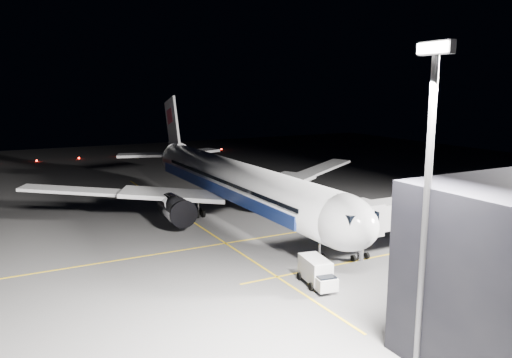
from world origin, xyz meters
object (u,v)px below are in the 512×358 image
object	(u,v)px
airliner	(231,181)
service_truck	(317,272)
safety_cone_a	(248,207)
floodlight_mast_south	(428,182)
safety_cone_c	(251,208)
jet_bridge	(454,204)
baggage_tug	(326,203)
safety_cone_b	(281,223)

from	to	relation	value
airliner	service_truck	size ratio (longest dim) A/B	11.93
service_truck	safety_cone_a	bearing A→B (deg)	174.51
airliner	floodlight_mast_south	world-z (taller)	floodlight_mast_south
floodlight_mast_south	safety_cone_a	xyz separation A→B (m)	(-43.83, 10.01, -12.05)
safety_cone_a	safety_cone_c	world-z (taller)	safety_cone_a
jet_bridge	baggage_tug	xyz separation A→B (m)	(-20.42, -3.51, -3.67)
service_truck	safety_cone_b	size ratio (longest dim) A/B	9.85
service_truck	safety_cone_b	bearing A→B (deg)	167.63
floodlight_mast_south	baggage_tug	size ratio (longest dim) A/B	6.68
service_truck	safety_cone_c	distance (m)	30.05
service_truck	baggage_tug	bearing A→B (deg)	151.99
safety_cone_a	safety_cone_b	bearing A→B (deg)	0.00
airliner	baggage_tug	bearing A→B (deg)	79.66
floodlight_mast_south	safety_cone_a	bearing A→B (deg)	167.13
airliner	safety_cone_c	world-z (taller)	airliner
baggage_tug	safety_cone_b	bearing A→B (deg)	-78.83
safety_cone_a	safety_cone_b	size ratio (longest dim) A/B	1.22
airliner	safety_cone_a	bearing A→B (deg)	124.56
jet_bridge	safety_cone_a	world-z (taller)	jet_bridge
jet_bridge	baggage_tug	size ratio (longest dim) A/B	11.10
jet_bridge	safety_cone_b	size ratio (longest dim) A/B	65.79
safety_cone_b	safety_cone_c	world-z (taller)	safety_cone_c
safety_cone_a	service_truck	bearing A→B (deg)	-14.91
airliner	safety_cone_a	world-z (taller)	airliner
service_truck	baggage_tug	xyz separation A→B (m)	(-24.02, 18.39, -0.43)
jet_bridge	safety_cone_c	distance (m)	29.14
service_truck	safety_cone_c	world-z (taller)	service_truck
safety_cone_b	floodlight_mast_south	bearing A→B (deg)	-16.41
baggage_tug	safety_cone_b	world-z (taller)	baggage_tug
baggage_tug	safety_cone_c	bearing A→B (deg)	-126.99
safety_cone_b	safety_cone_a	bearing A→B (deg)	180.00
baggage_tug	service_truck	bearing A→B (deg)	-48.98
jet_bridge	safety_cone_b	bearing A→B (deg)	-138.71
baggage_tug	safety_cone_b	xyz separation A→B (m)	(4.42, -10.55, -0.65)
jet_bridge	safety_cone_a	bearing A→B (deg)	-151.45
jet_bridge	baggage_tug	world-z (taller)	jet_bridge
baggage_tug	safety_cone_a	xyz separation A→B (m)	(-5.41, -10.55, -0.60)
safety_cone_a	safety_cone_b	world-z (taller)	safety_cone_a
safety_cone_b	jet_bridge	bearing A→B (deg)	41.29
service_truck	baggage_tug	distance (m)	30.25
baggage_tug	safety_cone_a	world-z (taller)	baggage_tug
service_truck	baggage_tug	world-z (taller)	service_truck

